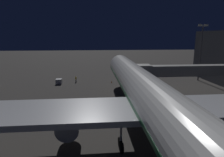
# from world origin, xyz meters

# --- Properties ---
(ground_plane) EXTENTS (320.00, 320.00, 0.00)m
(ground_plane) POSITION_xyz_m (0.00, 0.00, 0.00)
(ground_plane) COLOR #383533
(airliner_at_gate) EXTENTS (59.25, 66.45, 19.37)m
(airliner_at_gate) POSITION_xyz_m (0.00, 10.06, 5.61)
(airliner_at_gate) COLOR silver
(airliner_at_gate) RESTS_ON ground_plane
(jet_bridge) EXTENTS (23.51, 3.40, 7.26)m
(jet_bridge) POSITION_xyz_m (-12.53, -9.48, 5.72)
(jet_bridge) COLOR #9E9E99
(jet_bridge) RESTS_ON ground_plane
(apron_floodlight_mast) EXTENTS (2.90, 0.50, 17.21)m
(apron_floodlight_mast) POSITION_xyz_m (-25.50, -23.28, 10.03)
(apron_floodlight_mast) COLOR #59595E
(apron_floodlight_mast) RESTS_ON ground_plane
(baggage_container_mid_row) EXTENTS (1.66, 1.80, 1.42)m
(baggage_container_mid_row) POSITION_xyz_m (17.82, -22.62, 0.71)
(baggage_container_mid_row) COLOR #B7BABF
(baggage_container_mid_row) RESTS_ON ground_plane
(ground_crew_by_belt_loader) EXTENTS (0.40, 0.40, 1.82)m
(ground_crew_by_belt_loader) POSITION_xyz_m (13.02, -24.58, 1.00)
(ground_crew_by_belt_loader) COLOR black
(ground_crew_by_belt_loader) RESTS_ON ground_plane
(traffic_cone_nose_port) EXTENTS (0.36, 0.36, 0.55)m
(traffic_cone_nose_port) POSITION_xyz_m (-2.20, -22.45, 0.28)
(traffic_cone_nose_port) COLOR orange
(traffic_cone_nose_port) RESTS_ON ground_plane
(traffic_cone_nose_starboard) EXTENTS (0.36, 0.36, 0.55)m
(traffic_cone_nose_starboard) POSITION_xyz_m (2.20, -22.45, 0.28)
(traffic_cone_nose_starboard) COLOR orange
(traffic_cone_nose_starboard) RESTS_ON ground_plane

